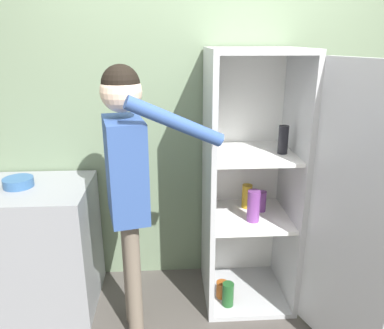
# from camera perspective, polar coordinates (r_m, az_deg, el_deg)

# --- Properties ---
(wall_back) EXTENTS (7.00, 0.06, 2.55)m
(wall_back) POSITION_cam_1_polar(r_m,az_deg,el_deg) (2.87, 2.21, 6.34)
(wall_back) COLOR gray
(wall_back) RESTS_ON ground_plane
(refrigerator) EXTENTS (0.90, 1.21, 1.83)m
(refrigerator) POSITION_cam_1_polar(r_m,az_deg,el_deg) (2.62, 11.49, -3.70)
(refrigerator) COLOR #B7BABC
(refrigerator) RESTS_ON ground_plane
(person) EXTENTS (0.72, 0.50, 1.76)m
(person) POSITION_cam_1_polar(r_m,az_deg,el_deg) (2.25, -9.85, -0.66)
(person) COLOR #726656
(person) RESTS_ON ground_plane
(counter) EXTENTS (0.80, 0.64, 0.93)m
(counter) POSITION_cam_1_polar(r_m,az_deg,el_deg) (2.97, -22.46, -11.55)
(counter) COLOR gray
(counter) RESTS_ON ground_plane
(bowl) EXTENTS (0.20, 0.20, 0.06)m
(bowl) POSITION_cam_1_polar(r_m,az_deg,el_deg) (2.80, -24.95, -2.49)
(bowl) COLOR #335B8E
(bowl) RESTS_ON counter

